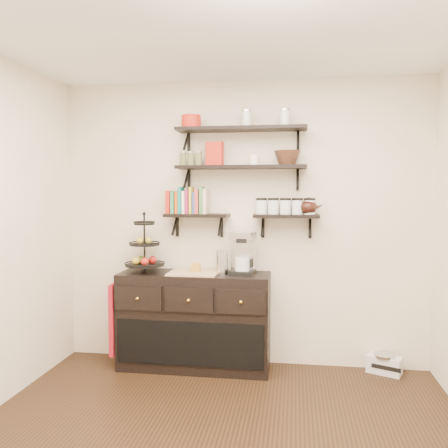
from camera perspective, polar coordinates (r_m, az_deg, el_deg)
The scene contains 20 objects.
ceiling at distance 3.00m, azimuth -1.73°, elevation 24.22°, with size 3.50×3.50×0.02m, color white.
back_wall at distance 4.55m, azimuth 2.23°, elevation 0.03°, with size 3.50×0.02×2.70m, color white.
shelf_top at distance 4.45m, azimuth 2.07°, elevation 11.31°, with size 1.20×0.27×0.23m.
shelf_mid at distance 4.42m, azimuth 2.06°, elevation 6.81°, with size 1.20×0.27×0.23m.
shelf_low_left at distance 4.50m, azimuth -3.25°, elevation 0.97°, with size 0.60×0.25×0.23m.
shelf_low_right at distance 4.41m, azimuth 7.50°, elevation 0.88°, with size 0.60×0.25×0.23m.
cookbooks at distance 4.51m, azimuth -4.09°, elevation 2.72°, with size 0.40×0.15×0.26m.
glass_canisters at distance 4.40m, azimuth 7.38°, elevation 2.01°, with size 0.54×0.10×0.13m.
sideboard at distance 4.54m, azimuth -3.58°, elevation -11.48°, with size 1.40×0.50×0.92m.
fruit_stand at distance 4.54m, azimuth -9.48°, elevation -3.36°, with size 0.37×0.37×0.54m.
candle at distance 4.43m, azimuth -3.38°, elevation -5.21°, with size 0.08×0.08×0.08m, color #B37F29.
coffee_maker at distance 4.37m, azimuth 2.28°, elevation -3.61°, with size 0.24×0.24×0.39m.
thermal_carafe at distance 4.36m, azimuth -0.24°, elevation -4.64°, with size 0.11×0.11×0.22m, color silver.
apron at distance 4.65m, azimuth -12.84°, elevation -10.92°, with size 0.04×0.29×0.67m, color maroon.
radio at distance 4.74m, azimuth 18.73°, elevation -15.65°, with size 0.33×0.27×0.18m.
recipe_box at distance 4.46m, azimuth -1.13°, elevation 8.44°, with size 0.16×0.06×0.22m, color red.
walnut_bowl at distance 4.39m, azimuth 7.61°, elevation 7.88°, with size 0.24×0.24×0.13m, color black, non-canonical shape.
ramekins at distance 4.41m, azimuth 3.65°, elevation 7.67°, with size 0.09×0.09×0.10m, color white.
teapot at distance 4.40m, azimuth 10.12°, elevation 2.17°, with size 0.21×0.16×0.16m, color black, non-canonical shape.
red_pot at distance 4.53m, azimuth -3.96°, elevation 12.17°, with size 0.18×0.18×0.12m, color red.
Camera 1 is at (0.50, -2.77, 1.66)m, focal length 38.00 mm.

